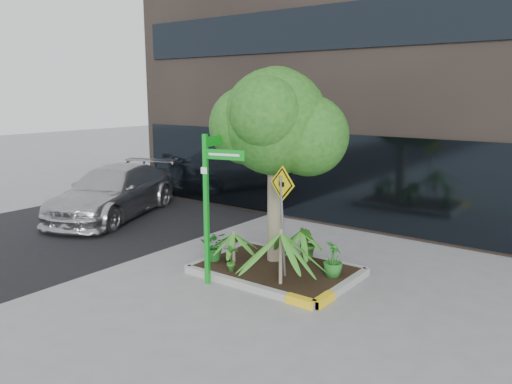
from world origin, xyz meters
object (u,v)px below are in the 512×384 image
Objects in this scene: street_sign_post at (210,193)px; cattle_sign at (283,203)px; tree at (275,122)px; parked_car at (114,192)px.

cattle_sign is at bearing 20.98° from street_sign_post.
tree is 1.45× the size of street_sign_post.
tree is at bearing 60.81° from street_sign_post.
street_sign_post is 1.45m from cattle_sign.
tree reaches higher than parked_car.
parked_car is at bearing -175.64° from cattle_sign.
street_sign_post reaches higher than cattle_sign.
cattle_sign reaches higher than parked_car.
street_sign_post is (-0.45, -1.61, -1.34)m from tree.
parked_car is at bearing 173.25° from tree.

